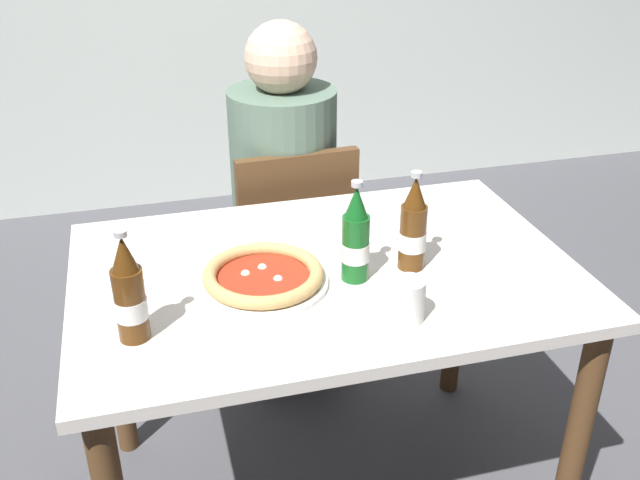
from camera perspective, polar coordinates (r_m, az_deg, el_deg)
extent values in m
cube|color=silver|center=(1.74, 0.43, -2.63)|extent=(1.20, 0.80, 0.03)
cylinder|color=brown|center=(1.92, 19.59, -15.05)|extent=(0.06, 0.06, 0.72)
cylinder|color=brown|center=(2.19, -16.00, -8.51)|extent=(0.06, 0.06, 0.72)
cylinder|color=brown|center=(2.38, 10.83, -4.64)|extent=(0.06, 0.06, 0.72)
cube|color=brown|center=(2.48, -2.83, -0.88)|extent=(0.42, 0.42, 0.04)
cube|color=brown|center=(2.22, -1.72, 1.98)|extent=(0.38, 0.06, 0.40)
cylinder|color=brown|center=(2.77, -0.27, -2.83)|extent=(0.04, 0.04, 0.41)
cylinder|color=brown|center=(2.70, -7.17, -3.95)|extent=(0.04, 0.04, 0.41)
cylinder|color=brown|center=(2.50, 2.12, -6.61)|extent=(0.04, 0.04, 0.41)
cylinder|color=brown|center=(2.42, -5.53, -7.99)|extent=(0.04, 0.04, 0.41)
cube|color=#2D3342|center=(2.57, -2.63, -5.10)|extent=(0.32, 0.28, 0.45)
cylinder|color=slate|center=(2.33, -2.89, 5.26)|extent=(0.34, 0.34, 0.55)
sphere|color=beige|center=(2.22, -3.12, 14.23)|extent=(0.22, 0.22, 0.22)
cylinder|color=white|center=(1.67, -4.50, -3.36)|extent=(0.30, 0.30, 0.01)
cylinder|color=#AD2D19|center=(1.66, -4.51, -3.04)|extent=(0.21, 0.21, 0.01)
torus|color=tan|center=(1.66, -4.53, -2.71)|extent=(0.28, 0.28, 0.03)
sphere|color=silver|center=(1.68, -5.91, -2.75)|extent=(0.02, 0.02, 0.02)
sphere|color=silver|center=(1.65, -3.34, -3.19)|extent=(0.02, 0.02, 0.02)
sphere|color=silver|center=(1.70, -4.59, -2.26)|extent=(0.02, 0.02, 0.02)
cylinder|color=#14591E|center=(1.66, 2.82, -0.64)|extent=(0.06, 0.06, 0.16)
cone|color=#14591E|center=(1.60, 2.91, 3.05)|extent=(0.05, 0.05, 0.07)
cylinder|color=#B7B7BC|center=(1.59, 2.95, 4.48)|extent=(0.03, 0.03, 0.01)
cylinder|color=white|center=(1.66, 2.81, -0.89)|extent=(0.07, 0.07, 0.04)
cylinder|color=#512D0F|center=(1.50, -14.77, -4.96)|extent=(0.06, 0.06, 0.16)
cone|color=#512D0F|center=(1.44, -15.33, -1.02)|extent=(0.05, 0.05, 0.07)
cylinder|color=#B7B7BC|center=(1.42, -15.54, 0.51)|extent=(0.03, 0.03, 0.01)
cylinder|color=white|center=(1.50, -14.73, -5.22)|extent=(0.07, 0.07, 0.04)
cylinder|color=#512D0F|center=(1.72, 7.33, 0.21)|extent=(0.06, 0.06, 0.16)
cone|color=#512D0F|center=(1.66, 7.57, 3.80)|extent=(0.05, 0.05, 0.07)
cylinder|color=#B7B7BC|center=(1.65, 7.67, 5.18)|extent=(0.03, 0.03, 0.01)
cylinder|color=white|center=(1.72, 7.32, -0.02)|extent=(0.07, 0.07, 0.04)
cube|color=white|center=(1.93, 4.50, 1.12)|extent=(0.20, 0.20, 0.00)
cube|color=silver|center=(1.94, 5.06, 1.31)|extent=(0.02, 0.19, 0.00)
cube|color=silver|center=(1.93, 3.94, 1.17)|extent=(0.05, 0.17, 0.00)
cylinder|color=white|center=(1.54, 7.00, -4.73)|extent=(0.07, 0.07, 0.09)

